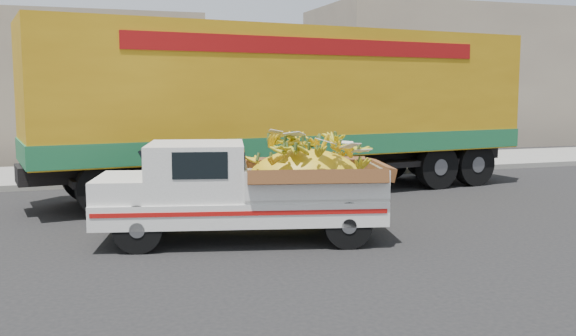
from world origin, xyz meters
name	(u,v)px	position (x,y,z in m)	size (l,w,h in m)	color
ground	(294,241)	(0.00, 0.00, 0.00)	(100.00, 100.00, 0.00)	black
curb	(207,179)	(0.00, 7.06, 0.07)	(60.00, 0.25, 0.15)	gray
sidewalk	(193,170)	(0.00, 9.16, 0.07)	(60.00, 4.00, 0.14)	gray
building_right	(468,78)	(14.00, 16.06, 3.00)	(14.00, 6.00, 6.00)	gray
pickup_truck	(263,188)	(-0.45, 0.25, 0.85)	(4.78, 2.64, 1.59)	black
semi_trailer	(293,103)	(1.56, 4.61, 2.12)	(12.06, 4.15, 3.80)	black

